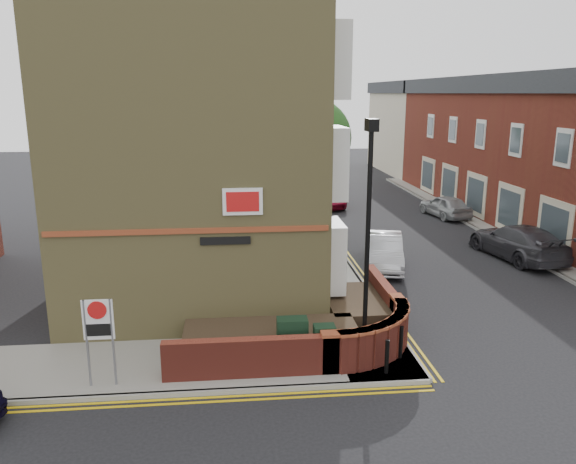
{
  "coord_description": "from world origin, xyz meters",
  "views": [
    {
      "loc": [
        -1.76,
        -12.22,
        7.01
      ],
      "look_at": [
        -0.14,
        4.0,
        2.97
      ],
      "focal_mm": 35.0,
      "sensor_mm": 36.0,
      "label": 1
    }
  ],
  "objects_px": {
    "zone_sign": "(99,327)",
    "silver_car_near": "(383,251)",
    "utility_cabinet_large": "(292,340)",
    "lamppost": "(368,242)"
  },
  "relations": [
    {
      "from": "utility_cabinet_large",
      "to": "zone_sign",
      "type": "xyz_separation_m",
      "value": [
        -4.7,
        -0.8,
        0.92
      ]
    },
    {
      "from": "zone_sign",
      "to": "silver_car_near",
      "type": "distance_m",
      "value": 13.02
    },
    {
      "from": "zone_sign",
      "to": "silver_car_near",
      "type": "xyz_separation_m",
      "value": [
        9.35,
        9.0,
        -0.95
      ]
    },
    {
      "from": "zone_sign",
      "to": "utility_cabinet_large",
      "type": "bearing_deg",
      "value": 9.69
    },
    {
      "from": "silver_car_near",
      "to": "lamppost",
      "type": "bearing_deg",
      "value": -95.49
    },
    {
      "from": "silver_car_near",
      "to": "zone_sign",
      "type": "bearing_deg",
      "value": -123.23
    },
    {
      "from": "utility_cabinet_large",
      "to": "silver_car_near",
      "type": "xyz_separation_m",
      "value": [
        4.65,
        8.2,
        -0.03
      ]
    },
    {
      "from": "lamppost",
      "to": "zone_sign",
      "type": "xyz_separation_m",
      "value": [
        -6.6,
        -0.7,
        -1.7
      ]
    },
    {
      "from": "zone_sign",
      "to": "silver_car_near",
      "type": "bearing_deg",
      "value": 43.9
    },
    {
      "from": "utility_cabinet_large",
      "to": "zone_sign",
      "type": "relative_size",
      "value": 0.55
    }
  ]
}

